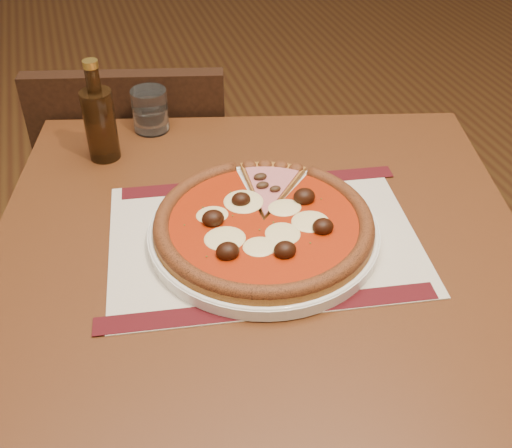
{
  "coord_description": "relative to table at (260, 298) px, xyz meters",
  "views": [
    {
      "loc": [
        -0.77,
        -1.84,
        1.36
      ],
      "look_at": [
        -0.55,
        -1.13,
        0.78
      ],
      "focal_mm": 45.0,
      "sensor_mm": 36.0,
      "label": 1
    }
  ],
  "objects": [
    {
      "name": "water_glass",
      "position": [
        -0.09,
        0.39,
        0.14
      ],
      "size": [
        0.08,
        0.08,
        0.08
      ],
      "primitive_type": "cylinder",
      "rotation": [
        0.0,
        0.0,
        0.27
      ],
      "color": "white",
      "rests_on": "table"
    },
    {
      "name": "table",
      "position": [
        0.0,
        0.0,
        0.0
      ],
      "size": [
        0.98,
        0.98,
        0.75
      ],
      "rotation": [
        0.0,
        0.0,
        -0.26
      ],
      "color": "#592E15",
      "rests_on": "ground"
    },
    {
      "name": "chair_far",
      "position": [
        -0.1,
        0.58,
        -0.17
      ],
      "size": [
        0.48,
        0.48,
        0.83
      ],
      "rotation": [
        0.0,
        0.0,
        2.89
      ],
      "color": "black",
      "rests_on": "ground"
    },
    {
      "name": "pizza",
      "position": [
        0.01,
        0.02,
        0.13
      ],
      "size": [
        0.32,
        0.32,
        0.04
      ],
      "color": "#B06A2A",
      "rests_on": "plate"
    },
    {
      "name": "placemat",
      "position": [
        0.01,
        0.02,
        0.1
      ],
      "size": [
        0.5,
        0.39,
        0.0
      ],
      "primitive_type": "cube",
      "rotation": [
        0.0,
        0.0,
        -0.15
      ],
      "color": "beige",
      "rests_on": "table"
    },
    {
      "name": "ham_slice",
      "position": [
        0.07,
        0.11,
        0.13
      ],
      "size": [
        0.11,
        0.15,
        0.02
      ],
      "rotation": [
        0.0,
        0.0,
        1.17
      ],
      "color": "#B06A2A",
      "rests_on": "plate"
    },
    {
      "name": "plate",
      "position": [
        0.01,
        0.02,
        0.11
      ],
      "size": [
        0.34,
        0.34,
        0.02
      ],
      "primitive_type": "cylinder",
      "color": "white",
      "rests_on": "placemat"
    },
    {
      "name": "bottle",
      "position": [
        -0.19,
        0.32,
        0.17
      ],
      "size": [
        0.05,
        0.05,
        0.18
      ],
      "color": "#301C0C",
      "rests_on": "table"
    }
  ]
}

